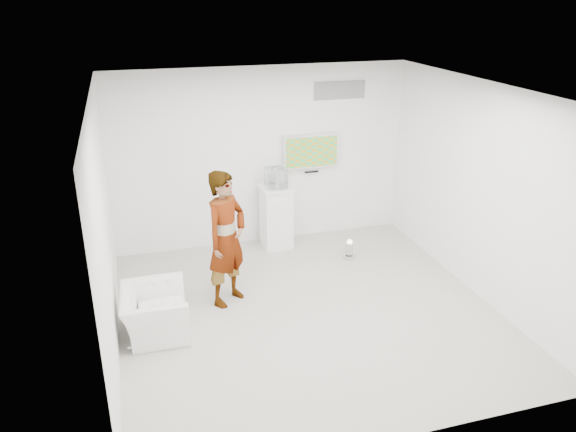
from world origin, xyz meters
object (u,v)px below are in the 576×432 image
at_px(armchair, 155,312).
at_px(pedestal, 276,217).
at_px(tv, 311,151).
at_px(person, 226,239).
at_px(floor_uplight, 349,250).

distance_m(armchair, pedestal, 3.06).
xyz_separation_m(tv, person, (-1.83, -1.86, -0.59)).
bearing_deg(armchair, person, -60.97).
xyz_separation_m(person, floor_uplight, (2.14, 0.77, -0.80)).
height_order(armchair, pedestal, pedestal).
height_order(armchair, floor_uplight, armchair).
xyz_separation_m(pedestal, floor_uplight, (1.01, -0.82, -0.38)).
bearing_deg(person, floor_uplight, -19.86).
xyz_separation_m(armchair, floor_uplight, (3.20, 1.31, -0.14)).
bearing_deg(floor_uplight, person, -160.34).
height_order(tv, pedestal, tv).
relative_size(armchair, pedestal, 0.87).
height_order(person, pedestal, person).
height_order(tv, person, person).
relative_size(tv, floor_uplight, 3.17).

